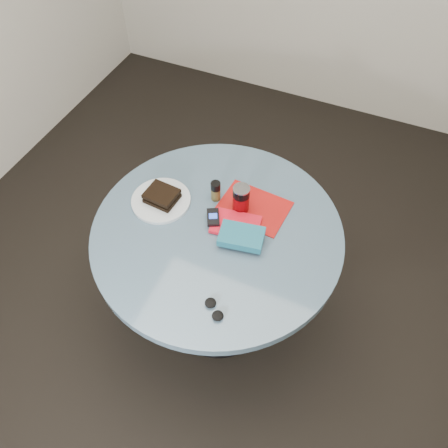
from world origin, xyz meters
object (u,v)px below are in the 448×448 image
at_px(mp3_player, 213,217).
at_px(headphones, 214,309).
at_px(magazine, 253,208).
at_px(pepper_grinder, 216,191).
at_px(red_book, 236,224).
at_px(plate, 161,200).
at_px(sandwich, 162,196).
at_px(novel, 241,236).
at_px(table, 218,252).
at_px(soda_can, 241,199).

bearing_deg(mp3_player, headphones, -65.05).
relative_size(magazine, mp3_player, 2.85).
relative_size(pepper_grinder, red_book, 0.49).
xyz_separation_m(plate, red_book, (0.33, 0.00, 0.00)).
bearing_deg(magazine, headphones, -80.28).
bearing_deg(mp3_player, plate, 177.98).
xyz_separation_m(sandwich, novel, (0.38, -0.06, -0.00)).
bearing_deg(headphones, pepper_grinder, 113.63).
bearing_deg(sandwich, table, -8.61).
height_order(sandwich, red_book, sandwich).
height_order(red_book, novel, novel).
bearing_deg(plate, sandwich, 17.20).
bearing_deg(red_book, pepper_grinder, 133.67).
distance_m(plate, pepper_grinder, 0.23).
distance_m(pepper_grinder, mp3_player, 0.12).
relative_size(novel, mp3_player, 1.74).
bearing_deg(soda_can, headphones, -78.98).
bearing_deg(headphones, sandwich, 137.58).
bearing_deg(headphones, red_book, 101.30).
bearing_deg(plate, red_book, 0.74).
xyz_separation_m(table, sandwich, (-0.27, 0.04, 0.20)).
height_order(soda_can, pepper_grinder, soda_can).
height_order(pepper_grinder, mp3_player, pepper_grinder).
bearing_deg(headphones, soda_can, 101.02).
distance_m(table, pepper_grinder, 0.27).
bearing_deg(red_book, novel, -59.90).
xyz_separation_m(table, pepper_grinder, (-0.07, 0.15, 0.21)).
relative_size(magazine, red_book, 1.47).
distance_m(sandwich, headphones, 0.54).
relative_size(table, red_book, 5.30).
bearing_deg(mp3_player, pepper_grinder, 109.38).
relative_size(table, mp3_player, 10.28).
xyz_separation_m(magazine, mp3_player, (-0.12, -0.13, 0.03)).
xyz_separation_m(plate, sandwich, (0.01, 0.00, 0.03)).
height_order(table, headphones, headphones).
bearing_deg(mp3_player, novel, -18.98).
relative_size(sandwich, headphones, 1.33).
bearing_deg(plate, table, -8.03).
distance_m(sandwich, novel, 0.38).
xyz_separation_m(plate, mp3_player, (0.24, -0.01, 0.02)).
bearing_deg(magazine, sandwich, -156.84).
height_order(magazine, mp3_player, mp3_player).
distance_m(soda_can, mp3_player, 0.13).
relative_size(red_book, novel, 1.12).
height_order(novel, headphones, novel).
relative_size(plate, pepper_grinder, 2.63).
relative_size(red_book, headphones, 1.88).
bearing_deg(red_book, soda_can, 91.36).
height_order(sandwich, pepper_grinder, pepper_grinder).
bearing_deg(novel, magazine, 86.19).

